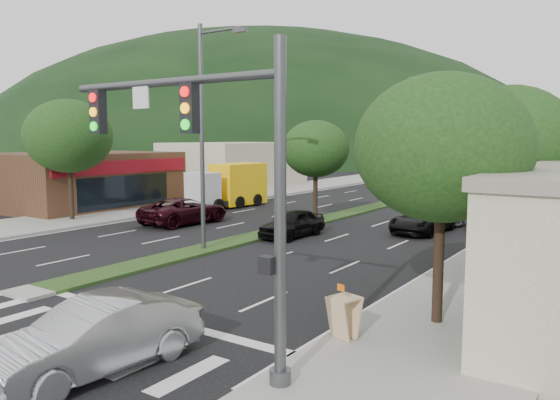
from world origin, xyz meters
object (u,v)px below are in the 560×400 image
Objects in this scene: tree_l_a at (69,136)px; car_queue_b at (457,209)px; tree_r_b at (508,139)px; tree_med_near at (316,149)px; streetlight_mid at (411,132)px; suv_maroon at (184,211)px; streetlight_near at (205,126)px; car_queue_a at (292,223)px; tree_r_a at (442,148)px; sedan_silver at (95,337)px; traffic_signal at (217,159)px; tree_r_c at (542,145)px; car_queue_c at (445,200)px; a_frame_sign at (344,313)px; car_queue_d at (422,220)px; tree_med_far at (449,139)px; motorhome at (521,180)px; box_truck at (231,187)px.

tree_l_a reaches higher than car_queue_b.
tree_r_b reaches higher than tree_med_near.
streetlight_mid reaches higher than suv_maroon.
car_queue_a is (1.29, 5.11, -4.87)m from streetlight_near.
tree_r_a is 9.62m from sedan_silver.
tree_r_a is 0.92× the size of tree_l_a.
traffic_signal is 1.16× the size of tree_med_near.
car_queue_b is at bearing 147.98° from tree_r_c.
a_frame_sign reaches higher than car_queue_c.
car_queue_c is at bearing 98.25° from traffic_signal.
tree_r_b reaches higher than car_queue_b.
tree_r_b is 1.59× the size of car_queue_c.
car_queue_c is at bearing 117.77° from car_queue_b.
streetlight_mid reaches higher than traffic_signal.
tree_r_c is 7.03m from car_queue_d.
traffic_signal is 24.43m from tree_l_a.
car_queue_c is at bearing 131.88° from tree_r_c.
tree_med_far is 13.23m from motorhome.
streetlight_mid reaches higher than car_queue_c.
tree_med_far reaches higher than suv_maroon.
car_queue_c reaches higher than car_queue_d.
tree_l_a is at bearing 152.22° from sedan_silver.
streetlight_near reaches higher than tree_med_far.
tree_r_c is at bearing -28.93° from car_queue_b.
tree_l_a reaches higher than tree_r_b.
motorhome is at bearing -120.97° from suv_maroon.
tree_r_c is at bearing 82.15° from traffic_signal.
car_queue_b is 5.50m from car_queue_c.
tree_r_b is at bearing -179.95° from suv_maroon.
tree_med_near reaches higher than car_queue_a.
motorhome is at bearing 93.56° from sedan_silver.
streetlight_mid is at bearing 132.22° from tree_r_c.
car_queue_b is 1.10× the size of car_queue_d.
tree_r_b is 1.05× the size of box_truck.
tree_med_near is at bearing -90.00° from tree_med_far.
tree_r_a is at bearing -38.24° from car_queue_a.
suv_maroon is (-6.19, -30.79, -4.23)m from tree_med_far.
tree_l_a reaches higher than car_queue_d.
tree_l_a reaches higher than suv_maroon.
tree_med_far reaches higher than a_frame_sign.
car_queue_a is at bearing 117.20° from traffic_signal.
tree_r_c is 1.22× the size of car_queue_b.
streetlight_mid is at bearing 96.43° from car_queue_a.
tree_med_far is 0.69× the size of streetlight_near.
suv_maroon is 18.47m from car_queue_c.
tree_r_c is 26.47m from tree_l_a.
tree_med_far is 36.01m from streetlight_near.
tree_r_b is 1.44× the size of car_queue_d.
tree_med_far is 0.69× the size of streetlight_mid.
traffic_signal is at bearing -118.20° from tree_r_a.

